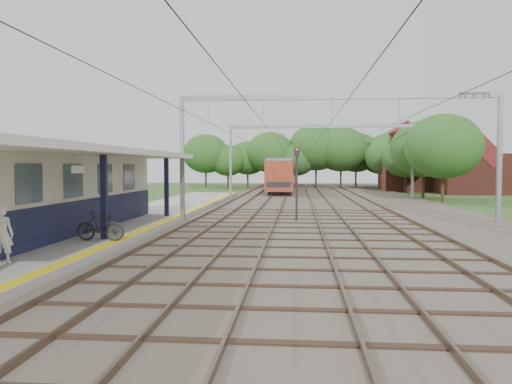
{
  "coord_description": "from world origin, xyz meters",
  "views": [
    {
      "loc": [
        1.43,
        -12.29,
        3.1
      ],
      "look_at": [
        -1.03,
        16.81,
        1.6
      ],
      "focal_mm": 35.0,
      "sensor_mm": 36.0,
      "label": 1
    }
  ],
  "objects": [
    {
      "name": "catenary_system",
      "position": [
        3.39,
        25.28,
        5.51
      ],
      "size": [
        17.22,
        88.0,
        7.0
      ],
      "color": "gray",
      "rests_on": "ground"
    },
    {
      "name": "rail_tracks",
      "position": [
        1.5,
        30.0,
        0.18
      ],
      "size": [
        11.8,
        88.0,
        0.15
      ],
      "color": "brown",
      "rests_on": "ballast_bed"
    },
    {
      "name": "yellow_stripe",
      "position": [
        -5.25,
        14.0,
        0.35
      ],
      "size": [
        0.45,
        52.0,
        0.01
      ],
      "primitive_type": "cube",
      "color": "yellow",
      "rests_on": "platform"
    },
    {
      "name": "ground",
      "position": [
        0.0,
        0.0,
        0.0
      ],
      "size": [
        160.0,
        160.0,
        0.0
      ],
      "primitive_type": "plane",
      "color": "#2D4C1E",
      "rests_on": "ground"
    },
    {
      "name": "tree_band",
      "position": [
        3.84,
        57.12,
        4.92
      ],
      "size": [
        31.72,
        30.88,
        8.82
      ],
      "color": "#382619",
      "rests_on": "ground"
    },
    {
      "name": "bicycle",
      "position": [
        -5.84,
        5.47,
        0.9
      ],
      "size": [
        1.86,
        0.6,
        1.1
      ],
      "primitive_type": "imported",
      "rotation": [
        0.0,
        0.0,
        1.53
      ],
      "color": "black",
      "rests_on": "platform"
    },
    {
      "name": "platform",
      "position": [
        -7.5,
        14.0,
        0.17
      ],
      "size": [
        5.0,
        52.0,
        0.35
      ],
      "primitive_type": "cube",
      "color": "gray",
      "rests_on": "ground"
    },
    {
      "name": "house_far",
      "position": [
        16.0,
        52.0,
        3.23
      ],
      "size": [
        8.0,
        6.12,
        8.66
      ],
      "color": "brown",
      "rests_on": "ground"
    },
    {
      "name": "person",
      "position": [
        -6.91,
        1.06,
        1.18
      ],
      "size": [
        0.68,
        0.52,
        1.66
      ],
      "primitive_type": "imported",
      "rotation": [
        0.0,
        0.0,
        3.36
      ],
      "color": "white",
      "rests_on": "platform"
    },
    {
      "name": "ballast_bed",
      "position": [
        4.0,
        30.0,
        0.05
      ],
      "size": [
        18.0,
        90.0,
        0.1
      ],
      "primitive_type": "cube",
      "color": "#473D33",
      "rests_on": "ground"
    },
    {
      "name": "station_building",
      "position": [
        -8.88,
        7.0,
        2.04
      ],
      "size": [
        3.41,
        18.0,
        3.4
      ],
      "color": "beige",
      "rests_on": "platform"
    },
    {
      "name": "signal_post",
      "position": [
        1.35,
        15.22,
        2.56
      ],
      "size": [
        0.32,
        0.28,
        4.15
      ],
      "rotation": [
        0.0,
        0.0,
        0.24
      ],
      "color": "black",
      "rests_on": "ground"
    },
    {
      "name": "house_near",
      "position": [
        21.0,
        46.0,
        2.99
      ],
      "size": [
        7.0,
        6.12,
        7.89
      ],
      "color": "brown",
      "rests_on": "ground"
    },
    {
      "name": "train",
      "position": [
        -0.5,
        55.55,
        2.14
      ],
      "size": [
        2.91,
        36.28,
        3.83
      ],
      "color": "black",
      "rests_on": "ballast_bed"
    },
    {
      "name": "canopy",
      "position": [
        -7.77,
        6.0,
        3.64
      ],
      "size": [
        6.4,
        20.0,
        3.44
      ],
      "color": "#111437",
      "rests_on": "platform"
    }
  ]
}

